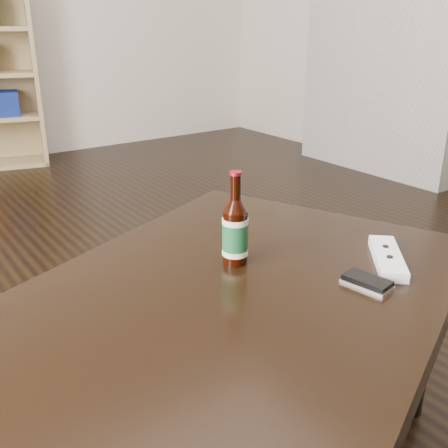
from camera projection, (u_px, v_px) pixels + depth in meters
floor at (182, 378)px, 1.56m from camera, size 5.00×6.00×0.01m
coffee_table at (199, 348)px, 0.97m from camera, size 1.51×1.22×0.49m
beer_bottle at (235, 232)px, 1.14m from camera, size 0.07×0.07×0.21m
phone at (367, 282)px, 1.06m from camera, size 0.07×0.11×0.02m
remote at (387, 258)px, 1.16m from camera, size 0.18×0.19×0.03m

